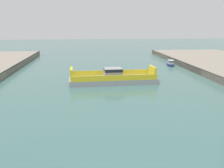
# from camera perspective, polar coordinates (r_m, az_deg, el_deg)

# --- Properties ---
(chain_ferry) EXTENTS (18.32, 6.78, 3.30)m
(chain_ferry) POSITION_cam_1_polar(r_m,az_deg,el_deg) (53.22, 0.20, 1.31)
(chain_ferry) COLOR #939399
(chain_ferry) RESTS_ON ground
(moored_boat_near_left) EXTENTS (2.61, 5.95, 1.61)m
(moored_boat_near_left) POSITION_cam_1_polar(r_m,az_deg,el_deg) (78.43, 12.97, 4.54)
(moored_boat_near_left) COLOR navy
(moored_boat_near_left) RESTS_ON ground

